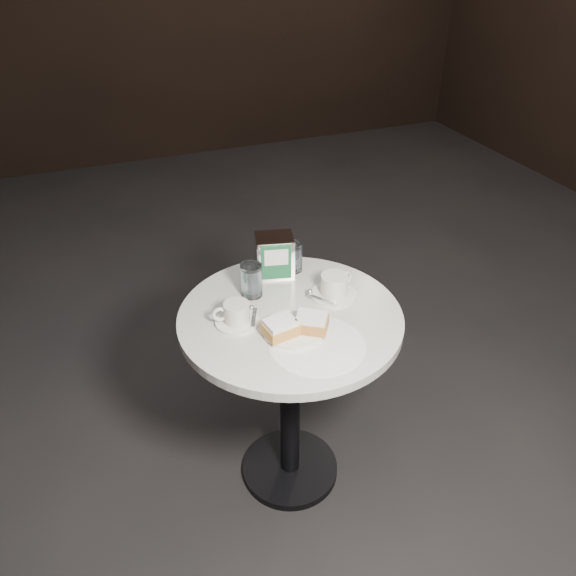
% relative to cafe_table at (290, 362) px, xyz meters
% --- Properties ---
extents(ground, '(7.00, 7.00, 0.00)m').
position_rel_cafe_table_xyz_m(ground, '(0.00, 0.00, -0.55)').
color(ground, black).
rests_on(ground, ground).
extents(cafe_table, '(0.70, 0.70, 0.74)m').
position_rel_cafe_table_xyz_m(cafe_table, '(0.00, 0.00, 0.00)').
color(cafe_table, black).
rests_on(cafe_table, ground).
extents(sugar_spill, '(0.33, 0.33, 0.00)m').
position_rel_cafe_table_xyz_m(sugar_spill, '(0.02, -0.17, 0.20)').
color(sugar_spill, white).
rests_on(sugar_spill, cafe_table).
extents(beignet_plate, '(0.21, 0.21, 0.06)m').
position_rel_cafe_table_xyz_m(beignet_plate, '(-0.02, -0.09, 0.22)').
color(beignet_plate, white).
rests_on(beignet_plate, cafe_table).
extents(coffee_cup_left, '(0.15, 0.15, 0.07)m').
position_rel_cafe_table_xyz_m(coffee_cup_left, '(-0.17, 0.02, 0.23)').
color(coffee_cup_left, white).
rests_on(coffee_cup_left, cafe_table).
extents(coffee_cup_right, '(0.19, 0.19, 0.08)m').
position_rel_cafe_table_xyz_m(coffee_cup_right, '(0.17, 0.04, 0.23)').
color(coffee_cup_right, white).
rests_on(coffee_cup_right, cafe_table).
extents(water_glass_left, '(0.09, 0.09, 0.11)m').
position_rel_cafe_table_xyz_m(water_glass_left, '(-0.08, 0.15, 0.25)').
color(water_glass_left, silver).
rests_on(water_glass_left, cafe_table).
extents(water_glass_right, '(0.08, 0.08, 0.11)m').
position_rel_cafe_table_xyz_m(water_glass_right, '(0.10, 0.24, 0.25)').
color(water_glass_right, silver).
rests_on(water_glass_right, cafe_table).
extents(napkin_dispenser, '(0.15, 0.13, 0.15)m').
position_rel_cafe_table_xyz_m(napkin_dispenser, '(0.04, 0.23, 0.27)').
color(napkin_dispenser, white).
rests_on(napkin_dispenser, cafe_table).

